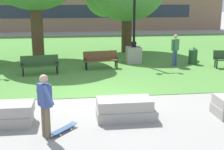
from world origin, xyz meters
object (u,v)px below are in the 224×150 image
person_bystander_near_lawn (175,48)px  skateboard (63,129)px  concrete_block_left (125,109)px  person_skateboarder (45,102)px  concrete_block_center (2,115)px  park_bench_near_right (101,59)px  park_bench_far_left (40,64)px  trash_bin (193,55)px  lamp_post_center (134,45)px

person_bystander_near_lawn → skateboard: bearing=-126.3°
concrete_block_left → person_skateboarder: person_skateboarder is taller
person_skateboarder → concrete_block_center: bearing=143.6°
skateboard → park_bench_near_right: (1.80, 7.83, 0.45)m
concrete_block_left → person_bystander_near_lawn: person_bystander_near_lawn is taller
concrete_block_left → concrete_block_center: bearing=-179.6°
concrete_block_left → park_bench_near_right: park_bench_near_right is taller
concrete_block_left → person_skateboarder: size_ratio=1.05×
concrete_block_left → skateboard: 2.04m
park_bench_near_right → park_bench_far_left: 3.17m
person_skateboarder → trash_bin: bearing=49.1°
concrete_block_left → park_bench_near_right: bearing=90.7°
concrete_block_left → park_bench_far_left: size_ratio=0.97×
person_skateboarder → lamp_post_center: 10.21m
trash_bin → person_bystander_near_lawn: bearing=-161.5°
person_skateboarder → trash_bin: size_ratio=1.78×
concrete_block_center → person_bystander_near_lawn: size_ratio=1.08×
person_skateboarder → person_bystander_near_lawn: size_ratio=1.00×
park_bench_near_right → park_bench_far_left: bearing=-163.7°
park_bench_far_left → park_bench_near_right: bearing=16.3°
concrete_block_center → lamp_post_center: bearing=56.4°
lamp_post_center → person_bystander_near_lawn: (2.04, -1.14, -0.05)m
concrete_block_center → park_bench_near_right: 7.92m
person_bystander_near_lawn → concrete_block_center: bearing=-136.5°
concrete_block_left → person_bystander_near_lawn: size_ratio=1.05×
lamp_post_center → person_bystander_near_lawn: lamp_post_center is taller
concrete_block_left → park_bench_far_left: park_bench_far_left is taller
skateboard → trash_bin: trash_bin is taller
concrete_block_left → lamp_post_center: bearing=77.1°
person_skateboarder → park_bench_near_right: person_skateboarder is taller
person_skateboarder → skateboard: (0.42, 0.23, -0.89)m
skateboard → person_bystander_near_lawn: bearing=53.7°
skateboard → lamp_post_center: lamp_post_center is taller
concrete_block_center → person_skateboarder: person_skateboarder is taller
concrete_block_left → trash_bin: bearing=55.8°
skateboard → lamp_post_center: 9.88m
skateboard → park_bench_near_right: 8.04m
skateboard → person_bystander_near_lawn: (5.82, 7.94, 0.90)m
person_skateboarder → person_bystander_near_lawn: bearing=52.6°
park_bench_near_right → skateboard: bearing=-102.9°
concrete_block_left → person_skateboarder: (-2.30, -1.00, 0.66)m
person_skateboarder → park_bench_near_right: bearing=74.6°
park_bench_far_left → person_bystander_near_lawn: size_ratio=1.09×
concrete_block_center → person_bystander_near_lawn: 10.46m
trash_bin → person_bystander_near_lawn: size_ratio=0.56×
trash_bin → park_bench_near_right: bearing=-174.4°
person_skateboarder → trash_bin: person_skateboarder is taller
person_bystander_near_lawn → person_skateboarder: bearing=-127.4°
concrete_block_center → person_bystander_near_lawn: person_bystander_near_lawn is taller
person_skateboarder → park_bench_far_left: 7.23m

